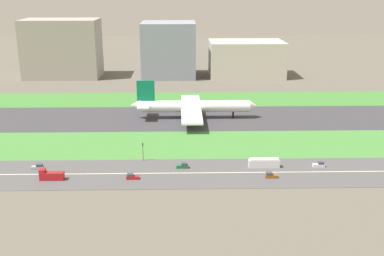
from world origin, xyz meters
name	(u,v)px	position (x,y,z in m)	size (l,w,h in m)	color
ground_plane	(187,118)	(0.00, 0.00, 0.00)	(800.00, 800.00, 0.00)	#5B564C
runway	(187,118)	(0.00, 0.00, 0.05)	(280.00, 46.00, 0.10)	#38383D
grass_median_north	(186,99)	(0.00, 41.00, 0.05)	(280.00, 36.00, 0.10)	#3D7A33
grass_median_south	(189,144)	(0.00, -41.00, 0.05)	(280.00, 36.00, 0.10)	#427F38
highway	(190,173)	(0.00, -73.00, 0.05)	(280.00, 28.00, 0.10)	#4C4C4F
highway_centerline	(190,173)	(0.00, -73.00, 0.11)	(266.00, 0.50, 0.01)	silver
airliner	(192,106)	(2.31, 0.00, 6.23)	(65.00, 56.00, 19.70)	white
car_2	(38,167)	(-56.62, -68.00, 0.92)	(4.40, 1.80, 2.00)	#99999E
bus_0	(264,163)	(28.03, -68.00, 1.82)	(11.60, 2.50, 3.50)	silver
truck_0	(51,176)	(-49.05, -78.00, 1.67)	(8.40, 2.50, 4.00)	#B2191E
car_1	(183,166)	(-2.55, -68.00, 0.92)	(4.40, 1.80, 2.00)	#19662D
car_0	(271,176)	(28.75, -78.00, 0.92)	(4.40, 1.80, 2.00)	brown
car_5	(319,165)	(49.01, -68.00, 0.92)	(4.40, 1.80, 2.00)	silver
car_4	(132,177)	(-20.61, -78.00, 0.92)	(4.40, 1.80, 2.00)	#B2191E
traffic_light	(143,150)	(-18.04, -60.01, 4.29)	(0.36, 0.50, 7.20)	#4C4C51
terminal_building	(62,48)	(-90.00, 114.00, 20.96)	(54.02, 31.29, 41.93)	#9E998E
hangar_building	(169,50)	(-12.16, 114.00, 19.85)	(38.80, 36.16, 39.69)	gray
office_tower	(246,59)	(45.24, 114.00, 12.93)	(54.24, 35.50, 25.86)	beige
fuel_tank_west	(156,57)	(-24.25, 159.00, 7.88)	(20.71, 20.71, 15.76)	silver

